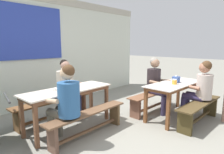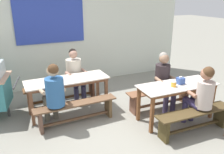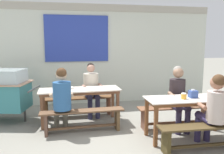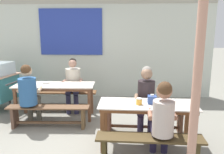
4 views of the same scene
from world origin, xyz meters
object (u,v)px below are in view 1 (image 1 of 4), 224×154
at_px(person_right_near_table, 156,81).
at_px(condiment_jar, 175,82).
at_px(bench_far_back, 53,106).
at_px(person_center_facing, 67,85).
at_px(bench_near_back, 153,99).
at_px(person_near_front, 200,87).
at_px(bench_near_front, 199,109).
at_px(tissue_box, 176,79).
at_px(soup_bowl, 57,89).
at_px(person_left_back_turned, 66,100).
at_px(dining_table_near, 175,87).
at_px(dining_table_far, 68,93).
at_px(bench_far_front, 88,120).

bearing_deg(person_right_near_table, condiment_jar, -107.58).
xyz_separation_m(bench_far_back, person_center_facing, (0.32, -0.05, 0.41)).
relative_size(bench_near_back, person_near_front, 1.26).
bearing_deg(bench_near_front, bench_near_back, 88.42).
distance_m(tissue_box, condiment_jar, 0.23).
bearing_deg(soup_bowl, bench_far_back, 68.64).
relative_size(bench_far_back, bench_near_front, 1.12).
height_order(person_left_back_turned, soup_bowl, person_left_back_turned).
relative_size(dining_table_near, condiment_jar, 14.91).
distance_m(bench_near_back, bench_near_front, 1.09).
xyz_separation_m(bench_far_back, person_right_near_table, (1.95, -1.28, 0.42)).
relative_size(person_left_back_turned, soup_bowl, 8.86).
relative_size(bench_near_front, soup_bowl, 10.64).
height_order(person_left_back_turned, condiment_jar, person_left_back_turned).
relative_size(dining_table_far, dining_table_near, 1.08).
distance_m(person_center_facing, tissue_box, 2.39).
relative_size(dining_table_far, bench_near_front, 1.13).
bearing_deg(soup_bowl, person_left_back_turned, -107.16).
xyz_separation_m(bench_near_front, soup_bowl, (-2.10, 1.82, 0.48)).
height_order(bench_near_back, condiment_jar, condiment_jar).
bearing_deg(person_left_back_turned, bench_near_front, -29.15).
bearing_deg(dining_table_near, tissue_box, 10.64).
height_order(tissue_box, condiment_jar, tissue_box).
relative_size(bench_far_front, person_left_back_turned, 1.27).
relative_size(dining_table_near, person_right_near_table, 1.25).
distance_m(dining_table_far, bench_far_back, 0.66).
bearing_deg(person_left_back_turned, person_right_near_table, -5.98).
height_order(bench_far_back, person_center_facing, person_center_facing).
height_order(dining_table_far, tissue_box, tissue_box).
xyz_separation_m(person_right_near_table, condiment_jar, (-0.17, -0.53, 0.08)).
distance_m(dining_table_far, person_center_facing, 0.59).
xyz_separation_m(dining_table_near, bench_far_back, (-1.93, 1.76, -0.37)).
relative_size(person_near_front, condiment_jar, 11.72).
xyz_separation_m(dining_table_far, tissue_box, (1.99, -1.20, 0.15)).
height_order(bench_far_front, person_right_near_table, person_right_near_table).
height_order(bench_near_front, person_center_facing, person_center_facing).
distance_m(dining_table_near, bench_far_back, 2.63).
height_order(bench_far_back, person_left_back_turned, person_left_back_turned).
bearing_deg(person_near_front, dining_table_near, 109.55).
xyz_separation_m(bench_far_front, person_near_front, (2.06, -1.14, 0.42)).
bearing_deg(person_right_near_table, person_near_front, -81.51).
bearing_deg(dining_table_far, condiment_jar, -35.55).
xyz_separation_m(bench_near_front, person_left_back_turned, (-2.27, 1.27, 0.43)).
bearing_deg(person_left_back_turned, person_near_front, -25.92).
height_order(dining_table_near, bench_near_front, dining_table_near).
distance_m(dining_table_far, tissue_box, 2.32).
height_order(bench_near_back, person_right_near_table, person_right_near_table).
relative_size(bench_near_front, person_center_facing, 1.22).
xyz_separation_m(tissue_box, soup_bowl, (-2.19, 1.26, -0.05)).
height_order(bench_near_back, person_left_back_turned, person_left_back_turned).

